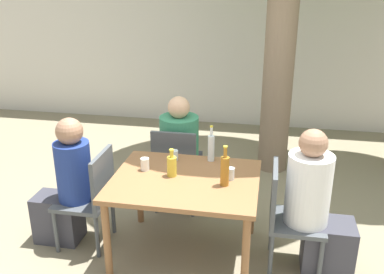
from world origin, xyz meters
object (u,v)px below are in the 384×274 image
at_px(patio_chair_2, 176,165).
at_px(drinking_glass_2, 231,174).
at_px(amber_bottle_2, 225,170).
at_px(oil_cruet_0, 172,166).
at_px(person_seated_1, 317,210).
at_px(patio_chair_0, 92,194).
at_px(person_seated_2, 181,154).
at_px(dining_table_front, 185,188).
at_px(water_bottle_1, 211,147).
at_px(person_seated_0, 66,188).
at_px(drinking_glass_0, 174,155).
at_px(drinking_glass_1, 145,164).
at_px(patio_chair_1, 287,213).

relative_size(patio_chair_2, drinking_glass_2, 8.69).
bearing_deg(amber_bottle_2, oil_cruet_0, 169.13).
height_order(person_seated_1, oil_cruet_0, person_seated_1).
height_order(patio_chair_0, oil_cruet_0, oil_cruet_0).
bearing_deg(drinking_glass_2, person_seated_2, 124.14).
height_order(patio_chair_0, person_seated_1, person_seated_1).
height_order(dining_table_front, person_seated_1, person_seated_1).
height_order(dining_table_front, water_bottle_1, water_bottle_1).
bearing_deg(dining_table_front, oil_cruet_0, 165.38).
height_order(person_seated_1, water_bottle_1, person_seated_1).
xyz_separation_m(patio_chair_2, person_seated_0, (-0.83, -0.72, 0.03)).
relative_size(patio_chair_2, drinking_glass_0, 9.82).
bearing_deg(person_seated_2, drinking_glass_0, 96.21).
bearing_deg(oil_cruet_0, drinking_glass_2, 2.47).
xyz_separation_m(oil_cruet_0, drinking_glass_1, (-0.25, 0.06, -0.04)).
xyz_separation_m(person_seated_0, drinking_glass_2, (1.43, 0.05, 0.25)).
bearing_deg(person_seated_1, drinking_glass_0, 74.34).
distance_m(person_seated_2, oil_cruet_0, 0.97).
bearing_deg(oil_cruet_0, dining_table_front, -14.62).
xyz_separation_m(patio_chair_1, person_seated_1, (0.23, -0.00, 0.05)).
bearing_deg(drinking_glass_2, patio_chair_1, -6.34).
xyz_separation_m(patio_chair_0, drinking_glass_2, (1.20, 0.05, 0.28)).
xyz_separation_m(amber_bottle_2, drinking_glass_0, (-0.50, 0.40, -0.08)).
xyz_separation_m(patio_chair_1, drinking_glass_0, (-1.01, 0.35, 0.27)).
relative_size(amber_bottle_2, drinking_glass_2, 3.26).
distance_m(person_seated_2, water_bottle_1, 0.75).
distance_m(patio_chair_1, water_bottle_1, 0.86).
bearing_deg(drinking_glass_1, amber_bottle_2, -12.14).
xyz_separation_m(person_seated_0, person_seated_2, (0.83, 0.95, 0.00)).
xyz_separation_m(patio_chair_0, person_seated_0, (-0.24, -0.00, 0.03)).
relative_size(water_bottle_1, drinking_glass_0, 3.63).
bearing_deg(patio_chair_2, drinking_glass_2, 132.37).
bearing_deg(patio_chair_0, water_bottle_1, 111.84).
distance_m(patio_chair_1, person_seated_2, 1.43).
bearing_deg(amber_bottle_2, person_seated_0, 177.75).
bearing_deg(drinking_glass_1, oil_cruet_0, -14.37).
xyz_separation_m(patio_chair_0, drinking_glass_1, (0.46, 0.09, 0.28)).
relative_size(person_seated_1, water_bottle_1, 3.71).
relative_size(patio_chair_1, drinking_glass_1, 8.34).
xyz_separation_m(patio_chair_1, person_seated_0, (-1.90, -0.00, 0.03)).
distance_m(dining_table_front, patio_chair_0, 0.84).
distance_m(oil_cruet_0, water_bottle_1, 0.46).
height_order(person_seated_1, drinking_glass_0, person_seated_1).
relative_size(patio_chair_2, water_bottle_1, 2.70).
height_order(patio_chair_1, person_seated_1, person_seated_1).
xyz_separation_m(water_bottle_1, drinking_glass_1, (-0.52, -0.30, -0.07)).
xyz_separation_m(person_seated_0, amber_bottle_2, (1.40, -0.05, 0.33)).
relative_size(oil_cruet_0, water_bottle_1, 0.72).
xyz_separation_m(person_seated_1, oil_cruet_0, (-1.18, 0.03, 0.27)).
height_order(dining_table_front, patio_chair_2, patio_chair_2).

